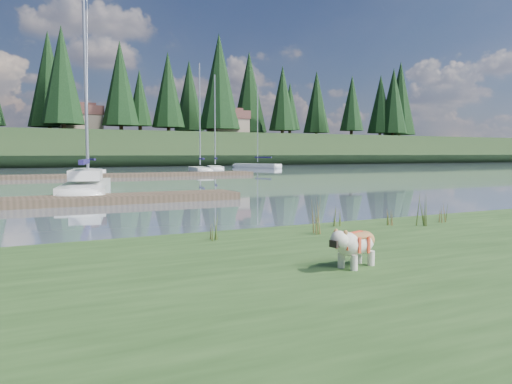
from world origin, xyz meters
TOP-DOWN VIEW (x-y plane):
  - ground at (0.00, 30.00)m, footprint 200.00×200.00m
  - bank at (0.00, -6.00)m, footprint 60.00×9.00m
  - ridge at (0.00, 73.00)m, footprint 200.00×20.00m
  - bulldog at (-0.45, -5.34)m, footprint 0.93×0.55m
  - sailboat_main at (-1.20, 14.19)m, footprint 3.78×9.69m
  - dock_near at (-4.00, 9.00)m, footprint 16.00×2.00m
  - dock_far at (2.00, 30.00)m, footprint 26.00×2.20m
  - sailboat_bg_2 at (1.75, 35.39)m, footprint 2.07×6.46m
  - sailboat_bg_3 at (12.41, 35.74)m, footprint 2.81×7.37m
  - sailboat_bg_4 at (15.42, 39.09)m, footprint 3.41×6.98m
  - sailboat_bg_5 at (24.67, 48.28)m, footprint 4.51×7.61m
  - weed_0 at (0.69, -2.71)m, footprint 0.17×0.14m
  - weed_1 at (1.65, -2.04)m, footprint 0.17×0.14m
  - weed_2 at (3.31, -2.86)m, footprint 0.17×0.14m
  - weed_3 at (-1.41, -2.46)m, footprint 0.17×0.14m
  - weed_4 at (2.67, -2.43)m, footprint 0.17×0.14m
  - weed_5 at (4.15, -2.66)m, footprint 0.17×0.14m
  - mud_lip at (0.00, -1.60)m, footprint 60.00×0.50m
  - conifer_4 at (3.00, 66.00)m, footprint 6.16×6.16m
  - conifer_5 at (15.00, 70.00)m, footprint 3.96×3.96m
  - conifer_6 at (28.00, 68.00)m, footprint 7.04×7.04m
  - conifer_7 at (42.00, 71.00)m, footprint 5.28×5.28m
  - conifer_8 at (55.00, 67.00)m, footprint 4.62×4.62m
  - conifer_9 at (68.00, 70.00)m, footprint 5.94×5.94m
  - house_1 at (6.00, 71.00)m, footprint 6.30×5.30m
  - house_2 at (30.00, 69.00)m, footprint 6.30×5.30m

SIDE VIEW (x-z plane):
  - ground at x=0.00m, z-range 0.00..0.00m
  - mud_lip at x=0.00m, z-range 0.00..0.14m
  - dock_near at x=-4.00m, z-range 0.00..0.30m
  - dock_far at x=2.00m, z-range 0.00..0.30m
  - bank at x=0.00m, z-range 0.00..0.35m
  - sailboat_bg_5 at x=24.67m, z-range -5.18..5.82m
  - sailboat_bg_3 at x=12.41m, z-range -5.03..5.68m
  - sailboat_bg_4 at x=15.42m, z-range -4.82..5.47m
  - sailboat_bg_2 at x=1.75m, z-range -4.53..5.20m
  - sailboat_main at x=-1.20m, z-range -6.38..7.22m
  - weed_4 at x=2.67m, z-range 0.31..0.76m
  - weed_1 at x=1.65m, z-range 0.31..0.77m
  - weed_5 at x=4.15m, z-range 0.31..0.81m
  - weed_3 at x=-1.41m, z-range 0.31..0.83m
  - weed_0 at x=0.69m, z-range 0.29..1.01m
  - weed_2 at x=3.31m, z-range 0.29..1.07m
  - bulldog at x=-0.45m, z-range 0.42..0.97m
  - ridge at x=0.00m, z-range 0.00..5.00m
  - house_1 at x=6.00m, z-range 4.99..9.64m
  - house_2 at x=30.00m, z-range 4.99..9.64m
  - conifer_5 at x=15.00m, z-range 5.65..16.00m
  - conifer_8 at x=55.00m, z-range 5.62..17.40m
  - conifer_7 at x=42.00m, z-range 5.59..18.79m
  - conifer_9 at x=68.00m, z-range 5.55..20.18m
  - conifer_4 at x=3.00m, z-range 5.54..20.64m
  - conifer_6 at x=28.00m, z-range 5.49..22.49m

